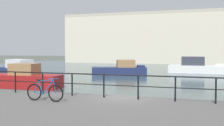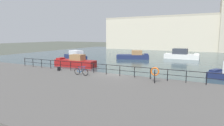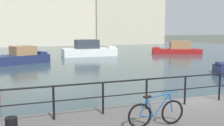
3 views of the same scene
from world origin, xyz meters
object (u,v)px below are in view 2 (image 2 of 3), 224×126
Objects in this scene: harbor_building at (204,31)px; moored_cabin_cruiser at (75,57)px; moored_white_yacht at (75,62)px; parked_bicycle at (81,72)px; mooring_bollard at (59,69)px; moored_small_launch at (134,56)px; life_ring_stand at (155,72)px; moored_harbor_tender at (181,55)px.

moored_cabin_cruiser is (-22.34, -43.28, -5.81)m from harbor_building.
moored_white_yacht is 4.13× the size of parked_bicycle.
harbor_building reaches higher than mooring_bollard.
parked_bicycle is at bearing -103.02° from moored_small_launch.
mooring_bollard is at bearing 113.60° from moored_white_yacht.
harbor_building reaches higher than life_ring_stand.
moored_small_launch is at bearing -110.41° from harbor_building.
moored_small_launch is at bearing 88.74° from mooring_bollard.
moored_white_yacht is 18.27m from life_ring_stand.
moored_harbor_tender is at bearing -128.64° from moored_white_yacht.
harbor_building is at bearing 87.17° from moored_cabin_cruiser.
moored_harbor_tender is (18.96, 13.77, -0.03)m from moored_cabin_cruiser.
moored_cabin_cruiser is (-9.49, -8.76, 0.19)m from moored_small_launch.
life_ring_stand is at bearing -91.76° from harbor_building.
parked_bicycle is at bearing 128.08° from moored_white_yacht.
moored_white_yacht is at bearing -109.62° from harbor_building.
moored_cabin_cruiser is at bearing 121.77° from mooring_bollard.
harbor_building is 52.71m from moored_white_yacht.
life_ring_stand reaches higher than mooring_bollard.
harbor_building is 49.05m from moored_cabin_cruiser.
harbor_building reaches higher than parked_bicycle.
parked_bicycle is (-9.46, -58.66, -5.27)m from harbor_building.
harbor_building is 7.70× the size of moored_harbor_tender.
moored_cabin_cruiser is 17.06m from mooring_bollard.
moored_harbor_tender is at bearing 70.55° from mooring_bollard.
life_ring_stand reaches higher than moored_cabin_cruiser.
moored_small_launch is 26.37m from life_ring_stand.
moored_small_launch is 24.39m from parked_bicycle.
harbor_building is 37.32m from moored_small_launch.
moored_small_launch is 1.02× the size of moored_harbor_tender.
moored_white_yacht is at bearing 150.04° from life_ring_stand.
moored_cabin_cruiser is at bearing -117.30° from harbor_building.
moored_small_launch is at bearing -110.74° from moored_white_yacht.
parked_bicycle is (12.88, -15.38, 0.54)m from moored_cabin_cruiser.
moored_harbor_tender is 1.02× the size of moored_white_yacht.
moored_harbor_tender is at bearing 79.37° from parked_bicycle.
parked_bicycle is (8.13, -9.33, 0.68)m from moored_white_yacht.
moored_white_yacht is (-17.59, -49.33, -5.95)m from harbor_building.
moored_small_launch is at bearing 67.19° from moored_cabin_cruiser.
parked_bicycle is 4.02× the size of mooring_bollard.
moored_small_launch is 12.92m from moored_cabin_cruiser.
moored_cabin_cruiser is 20.06m from parked_bicycle.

